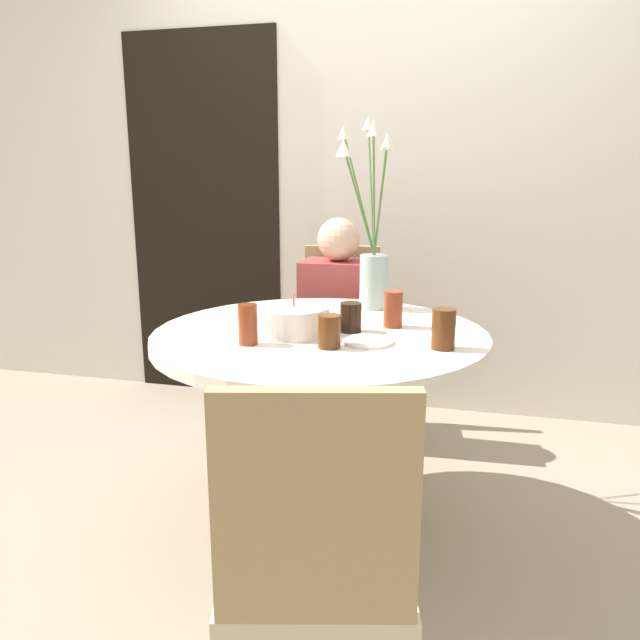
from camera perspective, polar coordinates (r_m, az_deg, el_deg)
The scene contains 15 objects.
ground_plane at distance 2.46m, azimuth 0.00°, elevation -18.39°, with size 16.00×16.00×0.00m, color gray.
wall_back at distance 3.42m, azimuth 5.69°, elevation 13.42°, with size 8.00×0.05×2.60m.
doorway_panel at distance 3.69m, azimuth -10.51°, elevation 8.99°, with size 0.90×0.01×2.05m.
dining_table at distance 2.20m, azimuth 0.00°, elevation -4.58°, with size 1.16×1.16×0.76m.
chair_near_front at distance 3.15m, azimuth 1.89°, elevation -0.67°, with size 0.45×0.45×0.93m.
chair_right_flank at distance 1.36m, azimuth -0.34°, elevation -20.89°, with size 0.48×0.48×0.93m.
birthday_cake at distance 2.11m, azimuth -2.40°, elevation -0.03°, with size 0.24×0.24×0.14m.
flower_vase at distance 2.47m, azimuth 4.72°, elevation 6.60°, with size 0.24×0.41×0.75m.
side_plate at distance 2.02m, azimuth 4.39°, elevation -1.97°, with size 0.17×0.17×0.01m.
drink_glass_0 at distance 2.22m, azimuth 6.69°, elevation 0.99°, with size 0.07×0.07×0.13m.
drink_glass_1 at distance 2.14m, azimuth 2.83°, elevation 0.25°, with size 0.07×0.07×0.10m.
drink_glass_2 at distance 2.00m, azimuth -6.61°, elevation -0.40°, with size 0.06×0.06×0.13m.
drink_glass_3 at distance 1.97m, azimuth 11.23°, elevation -0.81°, with size 0.07×0.07×0.13m.
drink_glass_4 at distance 1.95m, azimuth 0.85°, elevation -1.05°, with size 0.07×0.07×0.11m.
person_woman at distance 3.00m, azimuth 1.65°, elevation -1.74°, with size 0.34×0.24×1.09m.
Camera 1 is at (0.51, -2.03, 1.30)m, focal length 35.00 mm.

